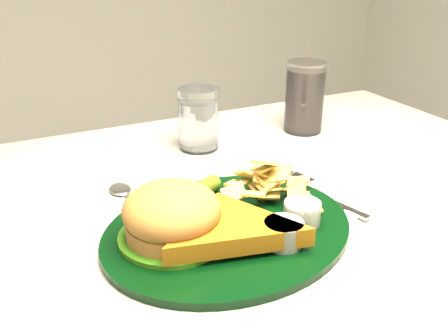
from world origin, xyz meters
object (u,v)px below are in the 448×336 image
(dinner_plate, at_px, (229,207))
(fork_napkin, at_px, (327,199))
(water_glass, at_px, (198,119))
(cola_glass, at_px, (305,97))

(dinner_plate, xyz_separation_m, fork_napkin, (0.17, 0.01, -0.03))
(dinner_plate, xyz_separation_m, water_glass, (0.09, 0.30, 0.02))
(fork_napkin, bearing_deg, water_glass, 91.85)
(water_glass, distance_m, cola_glass, 0.24)
(water_glass, bearing_deg, cola_glass, -1.17)
(dinner_plate, height_order, cola_glass, cola_glass)
(water_glass, height_order, fork_napkin, water_glass)
(water_glass, xyz_separation_m, fork_napkin, (0.09, -0.29, -0.05))
(dinner_plate, relative_size, fork_napkin, 2.06)
(dinner_plate, xyz_separation_m, cola_glass, (0.32, 0.30, 0.03))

